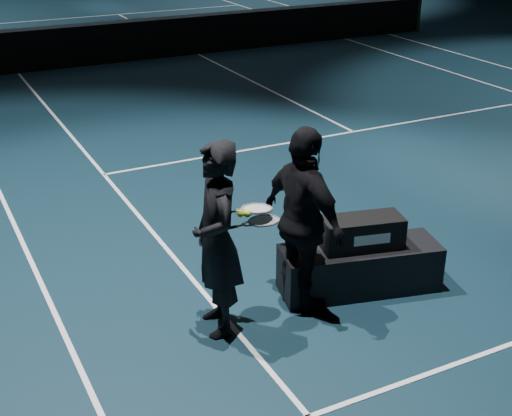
{
  "coord_description": "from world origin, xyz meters",
  "views": [
    {
      "loc": [
        -6.37,
        -15.46,
        3.63
      ],
      "look_at": [
        -3.85,
        -10.5,
        1.1
      ],
      "focal_mm": 50.0,
      "sensor_mm": 36.0,
      "label": 1
    }
  ],
  "objects_px": {
    "player_a": "(217,240)",
    "racket_lower": "(264,221)",
    "racket_bag": "(362,233)",
    "racket_upper": "(257,209)",
    "tennis_balls": "(243,211)",
    "player_b": "(304,221)",
    "player_bench": "(359,268)"
  },
  "relations": [
    {
      "from": "player_a",
      "to": "racket_lower",
      "type": "bearing_deg",
      "value": 97.51
    },
    {
      "from": "racket_lower",
      "to": "racket_bag",
      "type": "bearing_deg",
      "value": 0.63
    },
    {
      "from": "racket_upper",
      "to": "tennis_balls",
      "type": "bearing_deg",
      "value": -170.43
    },
    {
      "from": "player_b",
      "to": "tennis_balls",
      "type": "height_order",
      "value": "player_b"
    },
    {
      "from": "racket_lower",
      "to": "racket_upper",
      "type": "height_order",
      "value": "racket_upper"
    },
    {
      "from": "player_b",
      "to": "tennis_balls",
      "type": "distance_m",
      "value": 0.63
    },
    {
      "from": "player_a",
      "to": "player_bench",
      "type": "bearing_deg",
      "value": 97.95
    },
    {
      "from": "racket_bag",
      "to": "racket_upper",
      "type": "bearing_deg",
      "value": -168.94
    },
    {
      "from": "player_bench",
      "to": "racket_lower",
      "type": "bearing_deg",
      "value": -166.82
    },
    {
      "from": "tennis_balls",
      "to": "player_b",
      "type": "bearing_deg",
      "value": -1.43
    },
    {
      "from": "racket_lower",
      "to": "racket_upper",
      "type": "relative_size",
      "value": 1.0
    },
    {
      "from": "tennis_balls",
      "to": "player_bench",
      "type": "bearing_deg",
      "value": -0.65
    },
    {
      "from": "player_a",
      "to": "tennis_balls",
      "type": "height_order",
      "value": "player_a"
    },
    {
      "from": "racket_bag",
      "to": "tennis_balls",
      "type": "distance_m",
      "value": 1.33
    },
    {
      "from": "player_bench",
      "to": "racket_bag",
      "type": "height_order",
      "value": "racket_bag"
    },
    {
      "from": "racket_bag",
      "to": "racket_lower",
      "type": "relative_size",
      "value": 1.14
    },
    {
      "from": "racket_bag",
      "to": "player_bench",
      "type": "bearing_deg",
      "value": 0.0
    },
    {
      "from": "player_bench",
      "to": "player_b",
      "type": "bearing_deg",
      "value": -166.44
    },
    {
      "from": "player_bench",
      "to": "tennis_balls",
      "type": "height_order",
      "value": "tennis_balls"
    },
    {
      "from": "racket_lower",
      "to": "tennis_balls",
      "type": "distance_m",
      "value": 0.23
    },
    {
      "from": "player_a",
      "to": "tennis_balls",
      "type": "distance_m",
      "value": 0.33
    },
    {
      "from": "player_b",
      "to": "tennis_balls",
      "type": "relative_size",
      "value": 14.68
    },
    {
      "from": "player_a",
      "to": "racket_upper",
      "type": "distance_m",
      "value": 0.45
    },
    {
      "from": "tennis_balls",
      "to": "racket_lower",
      "type": "bearing_deg",
      "value": -2.42
    },
    {
      "from": "racket_upper",
      "to": "tennis_balls",
      "type": "height_order",
      "value": "tennis_balls"
    },
    {
      "from": "racket_bag",
      "to": "player_b",
      "type": "distance_m",
      "value": 0.7
    },
    {
      "from": "racket_lower",
      "to": "tennis_balls",
      "type": "relative_size",
      "value": 5.67
    },
    {
      "from": "player_bench",
      "to": "player_b",
      "type": "height_order",
      "value": "player_b"
    },
    {
      "from": "player_a",
      "to": "racket_lower",
      "type": "distance_m",
      "value": 0.46
    },
    {
      "from": "player_bench",
      "to": "racket_bag",
      "type": "xyz_separation_m",
      "value": [
        0.0,
        0.0,
        0.39
      ]
    },
    {
      "from": "player_b",
      "to": "racket_upper",
      "type": "bearing_deg",
      "value": 74.99
    },
    {
      "from": "player_bench",
      "to": "player_b",
      "type": "distance_m",
      "value": 0.92
    }
  ]
}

